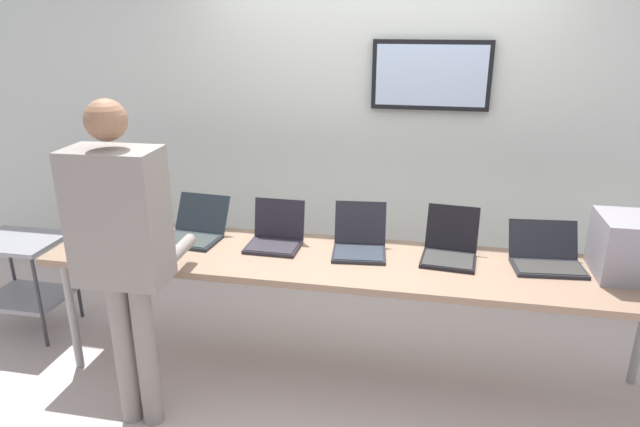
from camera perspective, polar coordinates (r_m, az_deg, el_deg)
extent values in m
cube|color=beige|center=(3.65, 2.97, -16.19)|extent=(8.00, 8.00, 0.04)
cube|color=silver|center=(4.15, 5.63, 9.02)|extent=(8.00, 0.06, 2.71)
cube|color=black|center=(4.03, 11.20, 13.60)|extent=(0.81, 0.05, 0.47)
cube|color=silver|center=(4.01, 11.20, 13.58)|extent=(0.75, 0.02, 0.41)
cube|color=#8D6F58|center=(3.26, 3.21, -5.01)|extent=(3.58, 0.70, 0.04)
cylinder|color=gray|center=(3.82, -23.87, -9.37)|extent=(0.05, 0.05, 0.74)
cylinder|color=gray|center=(4.19, -20.06, -6.28)|extent=(0.05, 0.05, 0.74)
cube|color=gray|center=(3.43, 29.66, -3.02)|extent=(0.43, 0.36, 0.33)
cube|color=#272624|center=(3.80, -20.57, -2.10)|extent=(0.38, 0.25, 0.02)
cube|color=#333130|center=(3.79, -20.69, -2.00)|extent=(0.35, 0.20, 0.00)
cube|color=#272624|center=(3.87, -19.71, 0.49)|extent=(0.38, 0.05, 0.25)
cube|color=#275A3A|center=(3.88, -19.68, 0.50)|extent=(0.35, 0.04, 0.22)
cube|color=#1F272D|center=(3.58, -13.06, -2.67)|extent=(0.36, 0.28, 0.02)
cube|color=#2E3433|center=(3.56, -13.17, -2.56)|extent=(0.33, 0.23, 0.00)
cube|color=#1F272D|center=(3.69, -11.83, 0.07)|extent=(0.35, 0.16, 0.22)
cube|color=white|center=(3.69, -11.81, 0.06)|extent=(0.32, 0.13, 0.19)
cube|color=#222029|center=(3.40, -4.78, -3.39)|extent=(0.32, 0.25, 0.02)
cube|color=#2A262E|center=(3.39, -4.85, -3.28)|extent=(0.29, 0.20, 0.00)
cube|color=#222029|center=(3.49, -4.14, -0.50)|extent=(0.32, 0.06, 0.24)
cube|color=silver|center=(3.49, -4.12, -0.49)|extent=(0.29, 0.05, 0.21)
cube|color=#23232A|center=(3.30, 3.97, -4.10)|extent=(0.33, 0.29, 0.02)
cube|color=#262D37|center=(3.28, 3.97, -4.00)|extent=(0.30, 0.24, 0.00)
cube|color=#23232A|center=(3.42, 4.12, -0.91)|extent=(0.32, 0.13, 0.24)
cube|color=#316036|center=(3.42, 4.12, -0.92)|extent=(0.29, 0.11, 0.22)
cube|color=black|center=(3.29, 12.88, -4.64)|extent=(0.32, 0.30, 0.02)
cube|color=#31312F|center=(3.27, 12.88, -4.54)|extent=(0.29, 0.24, 0.00)
cube|color=black|center=(3.41, 13.29, -1.39)|extent=(0.31, 0.13, 0.25)
cube|color=silver|center=(3.41, 13.30, -1.40)|extent=(0.28, 0.11, 0.22)
cube|color=#212329|center=(3.36, 22.16, -5.18)|extent=(0.40, 0.26, 0.02)
cube|color=#31302C|center=(3.34, 22.24, -5.07)|extent=(0.37, 0.21, 0.00)
cube|color=#212329|center=(3.46, 21.70, -2.42)|extent=(0.39, 0.14, 0.20)
cube|color=#2A5733|center=(3.46, 21.68, -2.43)|extent=(0.36, 0.12, 0.17)
cylinder|color=gray|center=(3.23, -19.22, -13.10)|extent=(0.11, 0.11, 0.85)
cylinder|color=gray|center=(3.18, -17.21, -13.44)|extent=(0.11, 0.11, 0.85)
cube|color=gray|center=(2.88, -19.81, -0.34)|extent=(0.45, 0.27, 0.67)
sphere|color=#936549|center=(2.76, -20.93, 8.86)|extent=(0.19, 0.19, 0.19)
cylinder|color=gray|center=(3.29, -19.40, -3.18)|extent=(0.08, 0.32, 0.07)
cylinder|color=gray|center=(3.15, -14.10, -3.65)|extent=(0.08, 0.32, 0.07)
cube|color=white|center=(3.51, -18.74, -3.86)|extent=(0.28, 0.34, 0.00)
cube|color=gray|center=(4.32, -28.42, -2.49)|extent=(0.56, 0.44, 0.03)
cube|color=gray|center=(4.48, -27.55, -7.54)|extent=(0.53, 0.42, 0.03)
cylinder|color=#333338|center=(4.15, -26.60, -7.97)|extent=(0.02, 0.02, 0.68)
cylinder|color=#333338|center=(4.74, -28.76, -4.96)|extent=(0.02, 0.02, 0.68)
cylinder|color=#333338|center=(4.43, -23.54, -5.75)|extent=(0.02, 0.02, 0.68)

